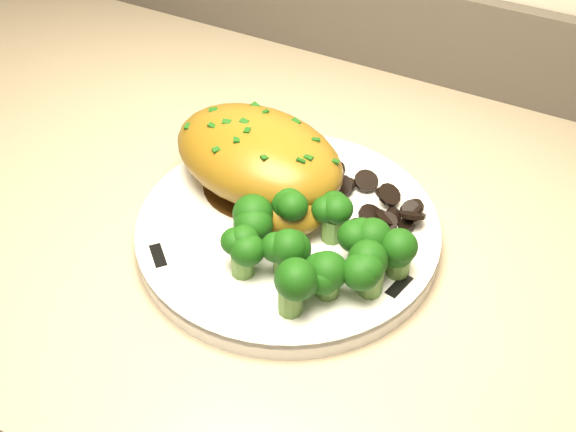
% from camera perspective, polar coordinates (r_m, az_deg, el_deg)
% --- Properties ---
extents(plate, '(0.37, 0.37, 0.02)m').
position_cam_1_polar(plate, '(0.71, -0.00, -1.18)').
color(plate, white).
rests_on(plate, counter).
extents(rim_accent_0, '(0.02, 0.03, 0.00)m').
position_cam_1_polar(rim_accent_0, '(0.65, 8.77, -5.49)').
color(rim_accent_0, black).
rests_on(rim_accent_0, plate).
extents(rim_accent_1, '(0.03, 0.02, 0.00)m').
position_cam_1_polar(rim_accent_1, '(0.80, 1.56, 5.67)').
color(rim_accent_1, black).
rests_on(rim_accent_1, plate).
extents(rim_accent_2, '(0.03, 0.03, 0.00)m').
position_cam_1_polar(rim_accent_2, '(0.68, -10.23, -3.11)').
color(rim_accent_2, black).
rests_on(rim_accent_2, plate).
extents(gravy_pool, '(0.12, 0.12, 0.00)m').
position_cam_1_polar(gravy_pool, '(0.75, -2.28, 2.57)').
color(gravy_pool, '#351D09').
rests_on(gravy_pool, plate).
extents(chicken_breast, '(0.21, 0.16, 0.07)m').
position_cam_1_polar(chicken_breast, '(0.72, -2.15, 4.35)').
color(chicken_breast, '#8C6418').
rests_on(chicken_breast, plate).
extents(mushroom_pile, '(0.11, 0.08, 0.03)m').
position_cam_1_polar(mushroom_pile, '(0.71, 5.67, 0.58)').
color(mushroom_pile, black).
rests_on(mushroom_pile, plate).
extents(broccoli_florets, '(0.17, 0.13, 0.05)m').
position_cam_1_polar(broccoli_florets, '(0.64, 2.14, -2.47)').
color(broccoli_florets, '#578237').
rests_on(broccoli_florets, plate).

